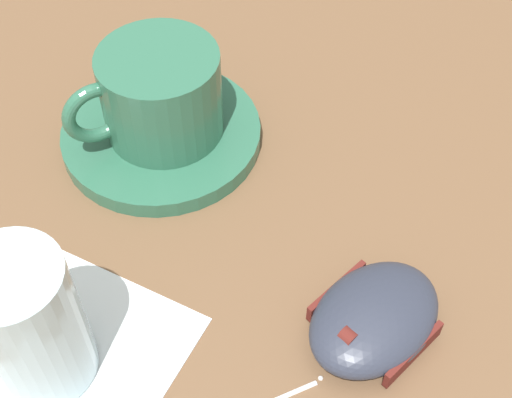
% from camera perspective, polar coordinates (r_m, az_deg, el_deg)
% --- Properties ---
extents(ground_plane, '(3.00, 3.00, 0.00)m').
position_cam_1_polar(ground_plane, '(0.48, -4.17, -6.69)').
color(ground_plane, brown).
extents(saucer, '(0.16, 0.16, 0.01)m').
position_cam_1_polar(saucer, '(0.57, -7.55, 5.14)').
color(saucer, '#2D664C').
rests_on(saucer, ground).
extents(coffee_cup, '(0.09, 0.12, 0.07)m').
position_cam_1_polar(coffee_cup, '(0.54, -7.80, 8.28)').
color(coffee_cup, '#2D664C').
rests_on(coffee_cup, saucer).
extents(computer_mouse, '(0.07, 0.10, 0.03)m').
position_cam_1_polar(computer_mouse, '(0.46, 9.44, -9.39)').
color(computer_mouse, '#2D3342').
rests_on(computer_mouse, ground).
extents(napkin_under_glass, '(0.17, 0.17, 0.00)m').
position_cam_1_polar(napkin_under_glass, '(0.47, -15.68, -12.47)').
color(napkin_under_glass, white).
rests_on(napkin_under_glass, ground).
extents(drinking_glass, '(0.06, 0.06, 0.10)m').
position_cam_1_polar(drinking_glass, '(0.43, -17.74, -9.49)').
color(drinking_glass, silver).
rests_on(drinking_glass, napkin_under_glass).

